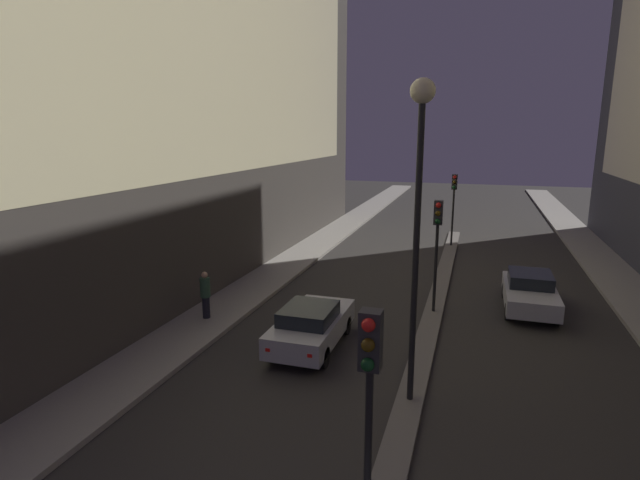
{
  "coord_description": "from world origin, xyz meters",
  "views": [
    {
      "loc": [
        1.34,
        -3.57,
        6.93
      ],
      "look_at": [
        -7.07,
        22.93,
        0.84
      ],
      "focal_mm": 28.0,
      "sensor_mm": 36.0,
      "label": 1
    }
  ],
  "objects_px": {
    "traffic_light_near": "(369,384)",
    "car_right_lane": "(530,292)",
    "traffic_light_far": "(454,194)",
    "pedestrian_on_left_sidewalk": "(205,294)",
    "traffic_light_mid": "(437,231)",
    "street_lamp": "(419,175)",
    "car_left_lane": "(311,325)"
  },
  "relations": [
    {
      "from": "traffic_light_near",
      "to": "traffic_light_mid",
      "type": "relative_size",
      "value": 1.0
    },
    {
      "from": "traffic_light_far",
      "to": "car_left_lane",
      "type": "xyz_separation_m",
      "value": [
        -3.55,
        -16.14,
        -2.53
      ]
    },
    {
      "from": "traffic_light_near",
      "to": "traffic_light_mid",
      "type": "distance_m",
      "value": 12.08
    },
    {
      "from": "traffic_light_near",
      "to": "traffic_light_far",
      "type": "xyz_separation_m",
      "value": [
        0.0,
        23.98,
        0.0
      ]
    },
    {
      "from": "traffic_light_mid",
      "to": "street_lamp",
      "type": "xyz_separation_m",
      "value": [
        0.0,
        -6.75,
        2.62
      ]
    },
    {
      "from": "traffic_light_near",
      "to": "pedestrian_on_left_sidewalk",
      "type": "height_order",
      "value": "traffic_light_near"
    },
    {
      "from": "traffic_light_near",
      "to": "car_right_lane",
      "type": "xyz_separation_m",
      "value": [
        3.55,
        13.72,
        -2.54
      ]
    },
    {
      "from": "car_left_lane",
      "to": "car_right_lane",
      "type": "bearing_deg",
      "value": 39.69
    },
    {
      "from": "traffic_light_mid",
      "to": "car_right_lane",
      "type": "xyz_separation_m",
      "value": [
        3.55,
        1.64,
        -2.54
      ]
    },
    {
      "from": "traffic_light_mid",
      "to": "traffic_light_far",
      "type": "bearing_deg",
      "value": 90.0
    },
    {
      "from": "traffic_light_near",
      "to": "traffic_light_far",
      "type": "height_order",
      "value": "same"
    },
    {
      "from": "car_right_lane",
      "to": "pedestrian_on_left_sidewalk",
      "type": "distance_m",
      "value": 12.53
    },
    {
      "from": "traffic_light_far",
      "to": "car_left_lane",
      "type": "distance_m",
      "value": 16.72
    },
    {
      "from": "car_left_lane",
      "to": "car_right_lane",
      "type": "distance_m",
      "value": 9.22
    },
    {
      "from": "traffic_light_near",
      "to": "car_right_lane",
      "type": "distance_m",
      "value": 14.4
    },
    {
      "from": "traffic_light_mid",
      "to": "car_right_lane",
      "type": "height_order",
      "value": "traffic_light_mid"
    },
    {
      "from": "traffic_light_far",
      "to": "street_lamp",
      "type": "bearing_deg",
      "value": -90.0
    },
    {
      "from": "car_right_lane",
      "to": "pedestrian_on_left_sidewalk",
      "type": "bearing_deg",
      "value": -156.65
    },
    {
      "from": "traffic_light_far",
      "to": "traffic_light_mid",
      "type": "bearing_deg",
      "value": -90.0
    },
    {
      "from": "pedestrian_on_left_sidewalk",
      "to": "car_right_lane",
      "type": "bearing_deg",
      "value": 23.35
    },
    {
      "from": "traffic_light_mid",
      "to": "traffic_light_near",
      "type": "bearing_deg",
      "value": -90.0
    },
    {
      "from": "car_right_lane",
      "to": "traffic_light_far",
      "type": "bearing_deg",
      "value": 109.07
    },
    {
      "from": "traffic_light_far",
      "to": "street_lamp",
      "type": "height_order",
      "value": "street_lamp"
    },
    {
      "from": "traffic_light_mid",
      "to": "pedestrian_on_left_sidewalk",
      "type": "relative_size",
      "value": 2.44
    },
    {
      "from": "traffic_light_far",
      "to": "street_lamp",
      "type": "xyz_separation_m",
      "value": [
        0.0,
        -18.65,
        2.62
      ]
    },
    {
      "from": "pedestrian_on_left_sidewalk",
      "to": "traffic_light_far",
      "type": "bearing_deg",
      "value": 62.41
    },
    {
      "from": "traffic_light_mid",
      "to": "traffic_light_far",
      "type": "xyz_separation_m",
      "value": [
        0.0,
        11.9,
        0.0
      ]
    },
    {
      "from": "traffic_light_near",
      "to": "car_left_lane",
      "type": "height_order",
      "value": "traffic_light_near"
    },
    {
      "from": "traffic_light_mid",
      "to": "traffic_light_far",
      "type": "height_order",
      "value": "same"
    },
    {
      "from": "traffic_light_near",
      "to": "traffic_light_mid",
      "type": "xyz_separation_m",
      "value": [
        0.0,
        12.08,
        0.0
      ]
    },
    {
      "from": "street_lamp",
      "to": "pedestrian_on_left_sidewalk",
      "type": "relative_size",
      "value": 4.53
    },
    {
      "from": "street_lamp",
      "to": "traffic_light_far",
      "type": "bearing_deg",
      "value": 90.0
    }
  ]
}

